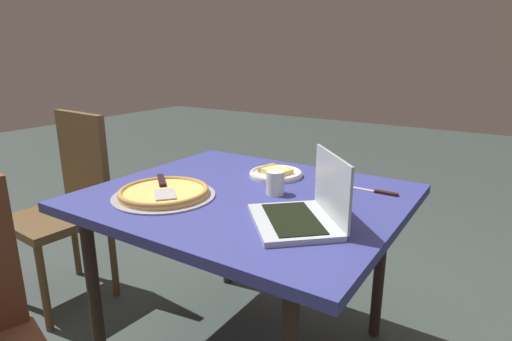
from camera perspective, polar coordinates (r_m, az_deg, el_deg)
dining_table at (r=1.57m, az=-1.27°, el=-5.32°), size 1.11×0.96×0.70m
laptop at (r=1.27m, az=6.69°, el=-5.45°), size 0.38×0.38×0.21m
pizza_plate at (r=1.75m, az=2.72°, el=-0.36°), size 0.22×0.22×0.04m
pizza_tray at (r=1.54m, az=-12.51°, el=-2.94°), size 0.37×0.37×0.03m
table_knife at (r=1.61m, az=16.10°, el=-2.77°), size 0.21×0.02×0.01m
drink_cup at (r=1.52m, az=2.66°, el=-1.65°), size 0.07×0.07×0.09m
chair_far at (r=2.24m, az=-24.31°, el=-3.51°), size 0.42×0.42×0.93m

